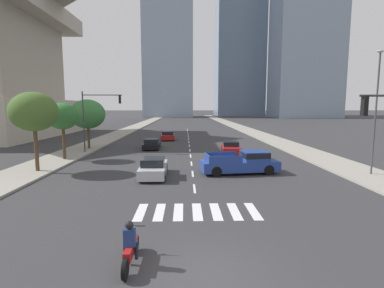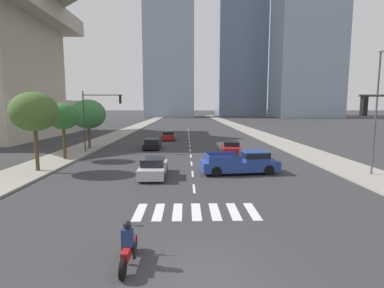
% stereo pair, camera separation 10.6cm
% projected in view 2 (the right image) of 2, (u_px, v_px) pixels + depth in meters
% --- Properties ---
extents(ground_plane, '(800.00, 800.00, 0.00)m').
position_uv_depth(ground_plane, '(203.00, 277.00, 8.69)').
color(ground_plane, '#333335').
extents(sidewalk_east, '(4.00, 260.00, 0.15)m').
position_uv_depth(sidewalk_east, '(286.00, 144.00, 38.69)').
color(sidewalk_east, gray).
rests_on(sidewalk_east, ground).
extents(sidewalk_west, '(4.00, 260.00, 0.15)m').
position_uv_depth(sidewalk_west, '(93.00, 145.00, 38.18)').
color(sidewalk_west, gray).
rests_on(sidewalk_west, ground).
extents(crosswalk_near, '(5.85, 2.37, 0.01)m').
position_uv_depth(crosswalk_near, '(196.00, 212.00, 14.09)').
color(crosswalk_near, silver).
rests_on(crosswalk_near, ground).
extents(lane_divider_center, '(0.14, 50.00, 0.01)m').
position_uv_depth(lane_divider_center, '(189.00, 142.00, 41.86)').
color(lane_divider_center, silver).
rests_on(lane_divider_center, ground).
extents(motorcycle_lead, '(0.70, 2.21, 1.49)m').
position_uv_depth(motorcycle_lead, '(128.00, 247.00, 9.28)').
color(motorcycle_lead, black).
rests_on(motorcycle_lead, ground).
extents(pickup_truck, '(5.96, 2.60, 1.67)m').
position_uv_depth(pickup_truck, '(243.00, 163.00, 22.13)').
color(pickup_truck, navy).
rests_on(pickup_truck, ground).
extents(sedan_silver_0, '(1.87, 4.40, 1.38)m').
position_uv_depth(sedan_silver_0, '(153.00, 168.00, 21.10)').
color(sedan_silver_0, '#B7BABF').
rests_on(sedan_silver_0, ground).
extents(sedan_red_1, '(2.17, 4.35, 1.25)m').
position_uv_depth(sedan_red_1, '(231.00, 148.00, 31.73)').
color(sedan_red_1, maroon).
rests_on(sedan_red_1, ground).
extents(sedan_red_2, '(2.14, 4.65, 1.32)m').
position_uv_depth(sedan_red_2, '(168.00, 136.00, 44.60)').
color(sedan_red_2, maroon).
rests_on(sedan_red_2, ground).
extents(sedan_black_3, '(2.01, 4.70, 1.21)m').
position_uv_depth(sedan_black_3, '(152.00, 144.00, 35.22)').
color(sedan_black_3, black).
rests_on(sedan_black_3, ground).
extents(traffic_signal_far, '(4.49, 0.28, 6.48)m').
position_uv_depth(traffic_signal_far, '(97.00, 111.00, 31.43)').
color(traffic_signal_far, '#333335').
rests_on(traffic_signal_far, sidewalk_west).
extents(street_lamp_east, '(0.50, 0.24, 8.74)m').
position_uv_depth(street_lamp_east, '(377.00, 105.00, 20.65)').
color(street_lamp_east, '#3F3F42').
rests_on(street_lamp_east, sidewalk_east).
extents(street_tree_nearest, '(3.45, 3.45, 5.94)m').
position_uv_depth(street_tree_nearest, '(34.00, 112.00, 21.94)').
color(street_tree_nearest, '#4C3823').
rests_on(street_tree_nearest, sidewalk_west).
extents(street_tree_second, '(2.87, 2.87, 5.21)m').
position_uv_depth(street_tree_second, '(63.00, 116.00, 27.08)').
color(street_tree_second, '#4C3823').
rests_on(street_tree_second, sidewalk_west).
extents(street_tree_third, '(3.98, 3.98, 5.68)m').
position_uv_depth(street_tree_third, '(88.00, 114.00, 34.10)').
color(street_tree_third, '#4C3823').
rests_on(street_tree_third, sidewalk_west).
extents(office_tower_center_skyline, '(25.61, 24.61, 78.57)m').
position_uv_depth(office_tower_center_skyline, '(240.00, 46.00, 165.50)').
color(office_tower_center_skyline, slate).
rests_on(office_tower_center_skyline, ground).
extents(office_tower_right_skyline, '(28.34, 20.63, 99.47)m').
position_uv_depth(office_tower_right_skyline, '(309.00, 18.00, 130.74)').
color(office_tower_right_skyline, '#8C9EB2').
rests_on(office_tower_right_skyline, ground).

